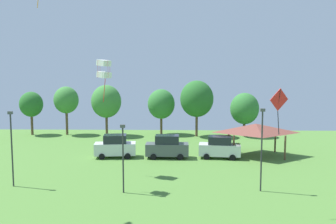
# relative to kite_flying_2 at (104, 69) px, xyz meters

# --- Properties ---
(kite_flying_2) EXTENTS (1.36, 1.34, 3.77)m
(kite_flying_2) POSITION_rel_kite_flying_2_xyz_m (0.00, 0.00, 0.00)
(kite_flying_2) COLOR white
(kite_flying_3) EXTENTS (1.32, 0.67, 2.93)m
(kite_flying_3) POSITION_rel_kite_flying_2_xyz_m (12.96, -9.20, -2.22)
(kite_flying_3) COLOR red
(parked_car_leftmost) EXTENTS (4.58, 2.44, 2.49)m
(parked_car_leftmost) POSITION_rel_kite_flying_2_xyz_m (-0.21, 6.22, -8.26)
(parked_car_leftmost) COLOR silver
(parked_car_leftmost) RESTS_ON ground
(parked_car_second_from_left) EXTENTS (4.60, 2.05, 2.50)m
(parked_car_second_from_left) POSITION_rel_kite_flying_2_xyz_m (5.45, 6.08, -8.26)
(parked_car_second_from_left) COLOR #4C5156
(parked_car_second_from_left) RESTS_ON ground
(parked_car_third_from_left) EXTENTS (4.59, 2.44, 2.40)m
(parked_car_third_from_left) POSITION_rel_kite_flying_2_xyz_m (11.12, 6.15, -8.30)
(parked_car_third_from_left) COLOR silver
(parked_car_third_from_left) RESTS_ON ground
(park_pavilion) EXTENTS (6.99, 4.93, 3.60)m
(park_pavilion) POSITION_rel_kite_flying_2_xyz_m (15.24, 7.46, -6.40)
(park_pavilion) COLOR brown
(park_pavilion) RESTS_ON ground
(light_post_0) EXTENTS (0.36, 0.20, 6.44)m
(light_post_0) POSITION_rel_kite_flying_2_xyz_m (13.01, -4.75, -5.86)
(light_post_0) COLOR #2D2D33
(light_post_0) RESTS_ON ground
(light_post_1) EXTENTS (0.36, 0.20, 5.26)m
(light_post_1) POSITION_rel_kite_flying_2_xyz_m (2.45, -5.42, -6.47)
(light_post_1) COLOR #2D2D33
(light_post_1) RESTS_ON ground
(light_post_2) EXTENTS (0.36, 0.20, 6.10)m
(light_post_2) POSITION_rel_kite_flying_2_xyz_m (-6.68, -4.09, -6.03)
(light_post_2) COLOR #2D2D33
(light_post_2) RESTS_ON ground
(treeline_tree_0) EXTENTS (3.41, 3.41, 6.48)m
(treeline_tree_0) POSITION_rel_kite_flying_2_xyz_m (-15.27, 20.52, -4.90)
(treeline_tree_0) COLOR brown
(treeline_tree_0) RESTS_ON ground
(treeline_tree_1) EXTENTS (3.65, 3.65, 7.25)m
(treeline_tree_1) POSITION_rel_kite_flying_2_xyz_m (-10.06, 20.77, -4.27)
(treeline_tree_1) COLOR brown
(treeline_tree_1) RESTS_ON ground
(treeline_tree_2) EXTENTS (4.37, 4.37, 7.50)m
(treeline_tree_2) POSITION_rel_kite_flying_2_xyz_m (-3.88, 19.95, -4.40)
(treeline_tree_2) COLOR brown
(treeline_tree_2) RESTS_ON ground
(treeline_tree_3) EXTENTS (4.06, 4.06, 6.85)m
(treeline_tree_3) POSITION_rel_kite_flying_2_xyz_m (4.11, 21.41, -4.88)
(treeline_tree_3) COLOR brown
(treeline_tree_3) RESTS_ON ground
(treeline_tree_4) EXTENTS (4.82, 4.82, 8.17)m
(treeline_tree_4) POSITION_rel_kite_flying_2_xyz_m (9.36, 19.80, -3.98)
(treeline_tree_4) COLOR brown
(treeline_tree_4) RESTS_ON ground
(treeline_tree_5) EXTENTS (4.15, 4.15, 6.37)m
(treeline_tree_5) POSITION_rel_kite_flying_2_xyz_m (16.33, 20.05, -5.41)
(treeline_tree_5) COLOR brown
(treeline_tree_5) RESTS_ON ground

